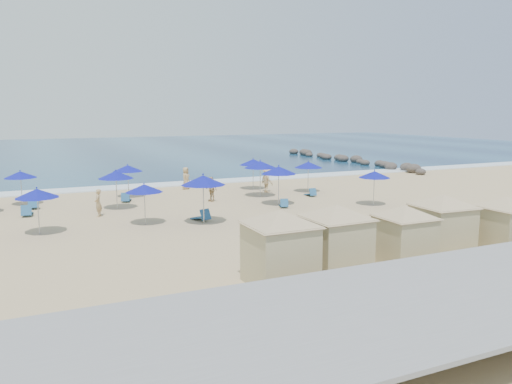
# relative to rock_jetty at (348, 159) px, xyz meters

# --- Properties ---
(ground) EXTENTS (160.00, 160.00, 0.00)m
(ground) POSITION_rel_rock_jetty_xyz_m (-24.01, -24.90, -0.36)
(ground) COLOR tan
(ground) RESTS_ON ground
(ocean) EXTENTS (160.00, 80.00, 0.06)m
(ocean) POSITION_rel_rock_jetty_xyz_m (-24.01, 30.10, -0.33)
(ocean) COLOR navy
(ocean) RESTS_ON ground
(surf_line) EXTENTS (160.00, 2.50, 0.08)m
(surf_line) POSITION_rel_rock_jetty_xyz_m (-24.01, -9.40, -0.32)
(surf_line) COLOR white
(surf_line) RESTS_ON ground
(seawall) EXTENTS (160.00, 6.10, 1.22)m
(seawall) POSITION_rel_rock_jetty_xyz_m (-24.01, -38.40, 0.29)
(seawall) COLOR gray
(seawall) RESTS_ON ground
(rock_jetty) EXTENTS (2.56, 26.66, 0.96)m
(rock_jetty) POSITION_rel_rock_jetty_xyz_m (0.00, 0.00, 0.00)
(rock_jetty) COLOR #312B29
(rock_jetty) RESTS_ON ground
(trash_bin) EXTENTS (0.91, 0.91, 0.82)m
(trash_bin) POSITION_rel_rock_jetty_xyz_m (-21.01, -30.31, 0.05)
(trash_bin) COLOR black
(trash_bin) RESTS_ON ground
(cabana_0) EXTENTS (4.65, 4.65, 2.92)m
(cabana_0) POSITION_rel_rock_jetty_xyz_m (-27.08, -34.57, 1.31)
(cabana_0) COLOR tan
(cabana_0) RESTS_ON ground
(cabana_1) EXTENTS (4.53, 4.53, 2.84)m
(cabana_1) POSITION_rel_rock_jetty_xyz_m (-24.56, -34.24, 1.27)
(cabana_1) COLOR tan
(cabana_1) RESTS_ON ground
(cabana_2) EXTENTS (4.12, 4.12, 2.58)m
(cabana_2) POSITION_rel_rock_jetty_xyz_m (-21.51, -34.50, 1.12)
(cabana_2) COLOR tan
(cabana_2) RESTS_ON ground
(cabana_3) EXTENTS (4.45, 4.45, 2.79)m
(cabana_3) POSITION_rel_rock_jetty_xyz_m (-19.05, -34.01, 1.24)
(cabana_3) COLOR tan
(cabana_3) RESTS_ON ground
(cabana_4) EXTENTS (4.20, 4.20, 2.64)m
(cabana_4) POSITION_rel_rock_jetty_xyz_m (-16.35, -34.88, 1.15)
(cabana_4) COLOR tan
(cabana_4) RESTS_ON ground
(umbrella_1) EXTENTS (2.08, 2.08, 2.36)m
(umbrella_1) POSITION_rel_rock_jetty_xyz_m (-34.53, -23.26, 1.69)
(umbrella_1) COLOR #A5A8AD
(umbrella_1) RESTS_ON ground
(umbrella_2) EXTENTS (2.02, 2.02, 2.30)m
(umbrella_2) POSITION_rel_rock_jetty_xyz_m (-35.31, -14.34, 1.63)
(umbrella_2) COLOR #A5A8AD
(umbrella_2) RESTS_ON ground
(umbrella_3) EXTENTS (1.99, 1.99, 2.27)m
(umbrella_3) POSITION_rel_rock_jetty_xyz_m (-29.32, -23.27, 1.61)
(umbrella_3) COLOR #A5A8AD
(umbrella_3) RESTS_ON ground
(umbrella_4) EXTENTS (2.09, 2.09, 2.38)m
(umbrella_4) POSITION_rel_rock_jetty_xyz_m (-28.50, -14.20, 1.70)
(umbrella_4) COLOR #A5A8AD
(umbrella_4) RESTS_ON ground
(umbrella_5) EXTENTS (2.17, 2.17, 2.47)m
(umbrella_5) POSITION_rel_rock_jetty_xyz_m (-29.97, -18.25, 1.78)
(umbrella_5) COLOR #A5A8AD
(umbrella_5) RESTS_ON ground
(umbrella_6) EXTENTS (2.40, 2.40, 2.74)m
(umbrella_6) POSITION_rel_rock_jetty_xyz_m (-26.41, -24.40, 2.01)
(umbrella_6) COLOR #A5A8AD
(umbrella_6) RESTS_ON ground
(umbrella_7) EXTENTS (2.33, 2.33, 2.65)m
(umbrella_7) POSITION_rel_rock_jetty_xyz_m (-19.95, -17.81, 1.94)
(umbrella_7) COLOR #A5A8AD
(umbrella_7) RESTS_ON ground
(umbrella_8) EXTENTS (2.30, 2.30, 2.62)m
(umbrella_8) POSITION_rel_rock_jetty_xyz_m (-20.24, -21.21, 1.91)
(umbrella_8) COLOR #A5A8AD
(umbrella_8) RESTS_ON ground
(umbrella_9) EXTENTS (2.16, 2.16, 2.46)m
(umbrella_9) POSITION_rel_rock_jetty_xyz_m (-19.00, -14.50, 1.77)
(umbrella_9) COLOR #A5A8AD
(umbrella_9) RESTS_ON ground
(umbrella_10) EXTENTS (2.09, 2.09, 2.38)m
(umbrella_10) POSITION_rel_rock_jetty_xyz_m (-15.83, -17.48, 1.70)
(umbrella_10) COLOR #A5A8AD
(umbrella_10) RESTS_ON ground
(umbrella_11) EXTENTS (2.03, 2.03, 2.31)m
(umbrella_11) POSITION_rel_rock_jetty_xyz_m (-14.71, -23.86, 1.64)
(umbrella_11) COLOR #A5A8AD
(umbrella_11) RESTS_ON ground
(beach_chair_0) EXTENTS (0.68, 1.33, 0.71)m
(beach_chair_0) POSITION_rel_rock_jetty_xyz_m (-35.07, -18.24, -0.12)
(beach_chair_0) COLOR #235582
(beach_chair_0) RESTS_ON ground
(beach_chair_1) EXTENTS (0.65, 1.38, 0.75)m
(beach_chair_1) POSITION_rel_rock_jetty_xyz_m (-34.70, -15.92, -0.10)
(beach_chair_1) COLOR #235582
(beach_chair_1) RESTS_ON ground
(beach_chair_2) EXTENTS (0.89, 1.34, 0.68)m
(beach_chair_2) POSITION_rel_rock_jetty_xyz_m (-29.01, -15.96, -0.13)
(beach_chair_2) COLOR #235582
(beach_chair_2) RESTS_ON ground
(beach_chair_3) EXTENTS (0.90, 1.39, 0.71)m
(beach_chair_3) POSITION_rel_rock_jetty_xyz_m (-26.26, -23.64, -0.12)
(beach_chair_3) COLOR #235582
(beach_chair_3) RESTS_ON ground
(beach_chair_4) EXTENTS (0.86, 1.21, 0.61)m
(beach_chair_4) POSITION_rel_rock_jetty_xyz_m (-20.32, -22.11, -0.15)
(beach_chair_4) COLOR #235582
(beach_chair_4) RESTS_ON ground
(beach_chair_5) EXTENTS (0.59, 1.17, 0.62)m
(beach_chair_5) POSITION_rel_rock_jetty_xyz_m (-16.58, -19.18, -0.15)
(beach_chair_5) COLOR #235582
(beach_chair_5) RESTS_ON ground
(beachgoer_0) EXTENTS (0.54, 0.67, 1.59)m
(beachgoer_0) POSITION_rel_rock_jetty_xyz_m (-31.31, -20.07, 0.43)
(beachgoer_0) COLOR tan
(beachgoer_0) RESTS_ON ground
(beachgoer_1) EXTENTS (0.76, 1.06, 1.67)m
(beachgoer_1) POSITION_rel_rock_jetty_xyz_m (-23.72, -18.10, 0.47)
(beachgoer_1) COLOR tan
(beachgoer_1) RESTS_ON ground
(beachgoer_2) EXTENTS (0.93, 1.32, 1.86)m
(beachgoer_2) POSITION_rel_rock_jetty_xyz_m (-18.63, -16.21, 0.57)
(beachgoer_2) COLOR tan
(beachgoer_2) RESTS_ON ground
(beachgoer_3) EXTENTS (0.97, 1.00, 1.73)m
(beachgoer_3) POSITION_rel_rock_jetty_xyz_m (-23.74, -12.28, 0.51)
(beachgoer_3) COLOR tan
(beachgoer_3) RESTS_ON ground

